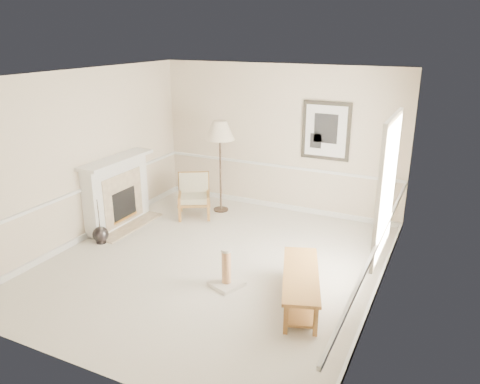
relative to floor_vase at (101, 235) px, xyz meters
The scene contains 8 objects.
ground 2.13m from the floor_vase, ahead, with size 5.50×5.50×0.00m, color silver.
room 2.84m from the floor_vase, ahead, with size 5.04×5.54×2.92m.
fireplace 0.95m from the floor_vase, 106.30° to the left, with size 0.64×1.64×1.31m.
floor_vase is the anchor object (origin of this frame).
armchair 2.02m from the floor_vase, 67.41° to the left, with size 0.87×0.89×0.83m.
floor_lamp 2.93m from the floor_vase, 63.33° to the left, with size 0.72×0.72×1.84m.
bench 3.72m from the floor_vase, ahead, with size 0.95×1.62×0.44m.
scratching_post 2.63m from the floor_vase, ahead, with size 0.53×0.53×0.58m.
Camera 1 is at (3.25, -5.78, 3.48)m, focal length 35.00 mm.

